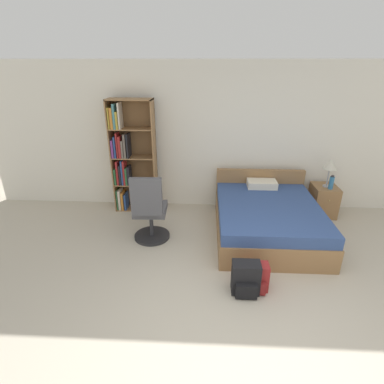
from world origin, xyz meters
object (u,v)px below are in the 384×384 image
Objects in this scene: water_bottle at (331,183)px; backpack_black at (246,279)px; bed at (267,218)px; office_chair at (150,212)px; backpack_red at (254,278)px; table_lamp at (330,165)px; bookshelf at (128,158)px; nightstand at (323,200)px.

water_bottle is 2.62m from backpack_black.
office_chair reaches higher than bed.
table_lamp is at bearing 53.56° from backpack_red.
table_lamp is at bearing -1.34° from bookshelf.
backpack_black is 1.16× the size of backpack_red.
bookshelf reaches higher than water_bottle.
bookshelf is at bearing 116.97° from office_chair.
office_chair is at bearing -160.90° from table_lamp.
bed is 1.34m from nightstand.
backpack_black is (-1.61, -2.11, -0.08)m from nightstand.
bed is 5.47× the size of backpack_red.
office_chair is 3.11m from water_bottle.
backpack_red is at bearing -128.40° from water_bottle.
bed is (2.37, -0.78, -0.72)m from bookshelf.
bookshelf is 2.59m from bed.
water_bottle is 0.60× the size of backpack_black.
water_bottle is at bearing 27.25° from bed.
backpack_black is (1.33, -1.07, -0.30)m from office_chair.
backpack_red is (-0.37, -1.34, -0.11)m from bed.
office_chair is 3.12m from nightstand.
bookshelf is 3.50m from table_lamp.
backpack_red is (1.44, -1.02, -0.33)m from office_chair.
table_lamp is (3.49, -0.08, -0.05)m from bookshelf.
bookshelf is 2.99m from backpack_black.
bookshelf is at bearing 133.32° from backpack_red.
bookshelf reaches higher than nightstand.
bed is 1.39m from backpack_red.
nightstand is 0.67m from table_lamp.
bookshelf is 1.33m from office_chair.
table_lamp is at bearing 107.14° from water_bottle.
nightstand is 0.41m from water_bottle.
water_bottle is (2.97, 0.92, 0.17)m from office_chair.
water_bottle is at bearing -75.88° from nightstand.
bed is at bearing 74.42° from backpack_red.
bed is 1.48m from backpack_black.
backpack_red is at bearing -126.22° from nightstand.
water_bottle is at bearing 50.50° from backpack_black.
table_lamp is at bearing 19.10° from office_chair.
nightstand is at bearing 52.62° from backpack_black.
nightstand is at bearing 19.40° from office_chair.
bed is 1.74× the size of office_chair.
water_bottle reaches higher than nightstand.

